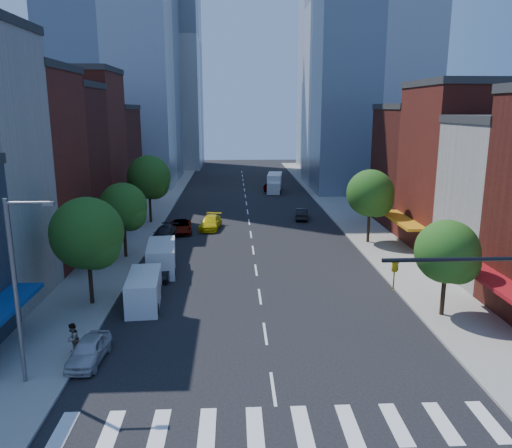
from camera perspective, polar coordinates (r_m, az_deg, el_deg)
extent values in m
plane|color=black|center=(25.11, 1.97, -18.29)|extent=(220.00, 220.00, 0.00)
cube|color=gray|center=(63.64, -12.24, 0.96)|extent=(5.00, 120.00, 0.15)
cube|color=gray|center=(64.34, 10.29, 1.18)|extent=(5.00, 120.00, 0.15)
cube|color=silver|center=(22.61, 2.62, -22.23)|extent=(19.00, 3.00, 0.01)
cube|color=maroon|center=(46.35, -27.20, 5.34)|extent=(12.00, 9.00, 16.00)
cube|color=#491512|center=(54.20, -23.49, 6.08)|extent=(12.00, 8.00, 15.00)
cube|color=maroon|center=(62.10, -20.83, 7.99)|extent=(12.00, 9.00, 17.00)
cube|color=#491512|center=(71.32, -18.36, 7.10)|extent=(12.00, 10.00, 13.00)
cube|color=maroon|center=(51.08, 24.04, 5.67)|extent=(12.00, 10.00, 15.00)
cube|color=#491512|center=(60.24, 19.76, 6.02)|extent=(12.00, 10.00, 13.00)
cube|color=#9EA5AD|center=(118.45, -11.13, 20.05)|extent=(18.00, 18.00, 56.00)
cylinder|color=black|center=(19.76, 24.00, -3.69)|extent=(7.00, 0.16, 0.16)
imported|color=gold|center=(18.79, 15.58, -5.76)|extent=(0.22, 0.18, 1.10)
cylinder|color=slate|center=(25.99, -25.78, -7.18)|extent=(0.20, 0.20, 9.00)
cylinder|color=slate|center=(24.54, -24.61, 2.22)|extent=(2.00, 0.14, 0.14)
cube|color=slate|center=(24.23, -22.63, 2.16)|extent=(0.50, 0.25, 0.18)
cylinder|color=black|center=(35.53, -18.41, -5.60)|extent=(0.28, 0.28, 3.92)
sphere|color=#174D16|center=(34.73, -18.76, -0.99)|extent=(4.80, 4.80, 4.80)
sphere|color=#174D16|center=(34.46, -17.85, -2.24)|extent=(3.36, 3.36, 3.36)
cylinder|color=black|center=(45.81, -14.76, -1.41)|extent=(0.28, 0.28, 3.64)
sphere|color=#174D16|center=(45.23, -14.96, 1.94)|extent=(4.20, 4.20, 4.20)
sphere|color=#174D16|center=(44.94, -14.25, 1.07)|extent=(2.94, 2.94, 2.94)
cylinder|color=black|center=(59.18, -12.01, 2.23)|extent=(0.28, 0.28, 4.20)
sphere|color=#174D16|center=(58.69, -12.16, 5.25)|extent=(5.00, 5.00, 5.00)
sphere|color=#174D16|center=(58.41, -11.59, 4.49)|extent=(3.50, 3.50, 3.50)
cylinder|color=black|center=(34.14, 20.64, -7.03)|extent=(0.28, 0.28, 3.36)
sphere|color=#174D16|center=(33.40, 20.98, -2.96)|extent=(4.00, 4.00, 4.00)
sphere|color=#174D16|center=(33.54, 22.04, -4.05)|extent=(2.80, 2.80, 2.80)
cylinder|color=black|center=(50.41, 12.75, 0.17)|extent=(0.28, 0.28, 3.92)
sphere|color=#174D16|center=(49.85, 12.92, 3.46)|extent=(4.60, 4.60, 4.60)
sphere|color=#174D16|center=(49.85, 13.63, 2.61)|extent=(3.22, 3.22, 3.22)
imported|color=#B6B6BB|center=(28.45, -18.57, -13.52)|extent=(1.81, 3.96, 1.32)
imported|color=black|center=(40.34, -10.65, -5.09)|extent=(1.44, 4.02, 1.32)
imported|color=#999999|center=(54.37, -8.56, -0.29)|extent=(2.68, 4.99, 1.33)
imported|color=black|center=(51.31, -10.44, -1.12)|extent=(2.61, 5.07, 1.41)
cube|color=white|center=(34.84, -12.67, -7.40)|extent=(2.46, 5.29, 2.16)
cube|color=black|center=(32.91, -13.01, -8.07)|extent=(1.98, 1.18, 0.93)
cylinder|color=black|center=(33.59, -14.47, -9.60)|extent=(0.32, 0.80, 0.78)
cylinder|color=black|center=(33.40, -11.28, -9.57)|extent=(0.32, 0.80, 0.78)
cylinder|color=black|center=(36.82, -13.82, -7.52)|extent=(0.32, 0.80, 0.78)
cylinder|color=black|center=(36.65, -10.92, -7.48)|extent=(0.32, 0.80, 0.78)
cube|color=silver|center=(41.65, -10.76, -3.80)|extent=(2.76, 5.70, 2.31)
cube|color=black|center=(39.56, -10.88, -4.21)|extent=(2.14, 1.31, 0.99)
cylinder|color=black|center=(40.16, -12.22, -5.66)|extent=(0.36, 0.86, 0.84)
cylinder|color=black|center=(40.07, -9.38, -5.58)|extent=(0.36, 0.86, 0.84)
cylinder|color=black|center=(43.72, -11.93, -4.10)|extent=(0.36, 0.86, 0.84)
cylinder|color=black|center=(43.63, -9.33, -4.02)|extent=(0.36, 0.86, 0.84)
imported|color=yellow|center=(55.59, -5.22, 0.16)|extent=(2.68, 5.20, 1.44)
imported|color=black|center=(60.51, 5.27, 1.18)|extent=(1.99, 4.31, 1.37)
imported|color=#999999|center=(81.41, 1.44, 4.27)|extent=(1.62, 3.92, 1.33)
cube|color=silver|center=(80.83, 2.15, 4.76)|extent=(2.92, 6.11, 2.89)
cube|color=silver|center=(77.51, 2.02, 4.07)|extent=(2.18, 1.87, 1.81)
cylinder|color=black|center=(78.37, 1.32, 3.74)|extent=(0.38, 0.84, 0.81)
cylinder|color=black|center=(78.27, 2.77, 3.72)|extent=(0.38, 0.84, 0.81)
cylinder|color=black|center=(82.37, 1.50, 4.19)|extent=(0.38, 0.84, 0.81)
cylinder|color=black|center=(82.28, 2.88, 4.17)|extent=(0.38, 0.84, 0.81)
imported|color=#999999|center=(29.09, -20.24, -12.23)|extent=(0.82, 0.97, 1.76)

